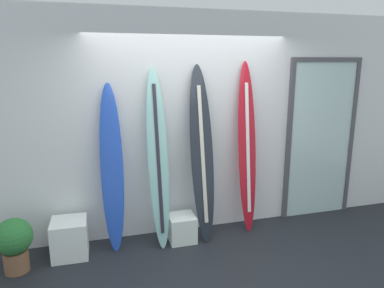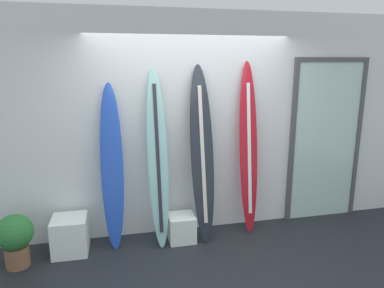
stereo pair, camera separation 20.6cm
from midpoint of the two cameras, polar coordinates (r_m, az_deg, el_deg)
ground at (r=3.88m, az=5.61°, el=-21.44°), size 8.00×8.00×0.04m
wall_back at (r=4.51m, az=0.81°, el=3.20°), size 7.20×0.20×2.80m
surfboard_cobalt at (r=4.19m, az=-11.48°, el=-4.02°), size 0.27×0.34×1.96m
surfboard_seafoam at (r=4.18m, az=-4.17°, el=-2.64°), size 0.26×0.45×2.13m
surfboard_charcoal at (r=4.28m, az=3.04°, el=-1.93°), size 0.31×0.47×2.16m
surfboard_crimson at (r=4.54m, az=10.45°, el=-0.82°), size 0.26×0.34×2.20m
display_block_left at (r=4.50m, az=-0.37°, el=-13.46°), size 0.33×0.33×0.33m
display_block_center at (r=4.42m, az=-17.88°, el=-13.91°), size 0.40×0.40×0.43m
glass_door at (r=5.24m, az=21.92°, el=0.91°), size 1.08×0.06×2.24m
potted_plant at (r=4.30m, az=-25.54°, el=-13.51°), size 0.39×0.39×0.60m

